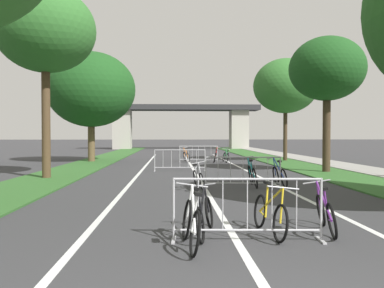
{
  "coord_description": "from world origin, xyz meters",
  "views": [
    {
      "loc": [
        -1.06,
        -2.6,
        1.76
      ],
      "look_at": [
        0.14,
        22.33,
        1.2
      ],
      "focal_mm": 37.87,
      "sensor_mm": 36.0,
      "label": 1
    }
  ],
  "objects_px": {
    "bicycle_black_1": "(204,216)",
    "bicycle_green_4": "(226,157)",
    "bicycle_silver_6": "(199,179)",
    "bicycle_red_9": "(215,157)",
    "bicycle_white_5": "(191,224)",
    "crowd_barrier_third": "(180,160)",
    "bicycle_blue_7": "(280,176)",
    "bicycle_purple_2": "(326,213)",
    "tree_left_pine_near": "(91,90)",
    "tree_right_pine_far": "(286,86)",
    "tree_right_cypress_far": "(327,70)",
    "crowd_barrier_second": "(243,173)",
    "crowd_barrier_fourth": "(199,154)",
    "bicycle_yellow_8": "(270,214)",
    "tree_left_oak_mid": "(45,31)",
    "bicycle_orange_0": "(186,156)",
    "crowd_barrier_nearest": "(247,210)",
    "bicycle_teal_3": "(252,175)"
  },
  "relations": [
    {
      "from": "bicycle_orange_0",
      "to": "bicycle_silver_6",
      "type": "xyz_separation_m",
      "value": [
        -0.08,
        -13.77,
        -0.01
      ]
    },
    {
      "from": "crowd_barrier_third",
      "to": "bicycle_white_5",
      "type": "distance_m",
      "value": 13.35
    },
    {
      "from": "crowd_barrier_third",
      "to": "tree_left_oak_mid",
      "type": "bearing_deg",
      "value": -149.64
    },
    {
      "from": "tree_left_pine_near",
      "to": "bicycle_green_4",
      "type": "height_order",
      "value": "tree_left_pine_near"
    },
    {
      "from": "crowd_barrier_nearest",
      "to": "bicycle_yellow_8",
      "type": "distance_m",
      "value": 0.64
    },
    {
      "from": "tree_left_pine_near",
      "to": "bicycle_green_4",
      "type": "distance_m",
      "value": 9.72
    },
    {
      "from": "tree_right_cypress_far",
      "to": "tree_right_pine_far",
      "type": "relative_size",
      "value": 0.92
    },
    {
      "from": "bicycle_white_5",
      "to": "bicycle_red_9",
      "type": "relative_size",
      "value": 1.0
    },
    {
      "from": "tree_right_pine_far",
      "to": "bicycle_green_4",
      "type": "bearing_deg",
      "value": -165.78
    },
    {
      "from": "bicycle_green_4",
      "to": "bicycle_red_9",
      "type": "distance_m",
      "value": 0.73
    },
    {
      "from": "crowd_barrier_third",
      "to": "bicycle_green_4",
      "type": "relative_size",
      "value": 1.48
    },
    {
      "from": "crowd_barrier_second",
      "to": "bicycle_orange_0",
      "type": "bearing_deg",
      "value": 95.96
    },
    {
      "from": "crowd_barrier_fourth",
      "to": "bicycle_silver_6",
      "type": "bearing_deg",
      "value": -93.68
    },
    {
      "from": "crowd_barrier_fourth",
      "to": "bicycle_yellow_8",
      "type": "bearing_deg",
      "value": -89.92
    },
    {
      "from": "crowd_barrier_second",
      "to": "bicycle_white_5",
      "type": "bearing_deg",
      "value": -106.38
    },
    {
      "from": "tree_right_cypress_far",
      "to": "crowd_barrier_fourth",
      "type": "height_order",
      "value": "tree_right_cypress_far"
    },
    {
      "from": "tree_right_cypress_far",
      "to": "crowd_barrier_fourth",
      "type": "relative_size",
      "value": 2.52
    },
    {
      "from": "tree_right_cypress_far",
      "to": "bicycle_silver_6",
      "type": "xyz_separation_m",
      "value": [
        -6.35,
        -5.82,
        -4.44
      ]
    },
    {
      "from": "crowd_barrier_second",
      "to": "bicycle_green_4",
      "type": "xyz_separation_m",
      "value": [
        1.1,
        12.61,
        -0.17
      ]
    },
    {
      "from": "crowd_barrier_third",
      "to": "bicycle_blue_7",
      "type": "height_order",
      "value": "crowd_barrier_third"
    },
    {
      "from": "bicycle_silver_6",
      "to": "bicycle_red_9",
      "type": "bearing_deg",
      "value": -106.11
    },
    {
      "from": "crowd_barrier_third",
      "to": "bicycle_red_9",
      "type": "relative_size",
      "value": 1.49
    },
    {
      "from": "crowd_barrier_fourth",
      "to": "tree_left_oak_mid",
      "type": "bearing_deg",
      "value": -124.89
    },
    {
      "from": "bicycle_teal_3",
      "to": "crowd_barrier_nearest",
      "type": "bearing_deg",
      "value": -99.05
    },
    {
      "from": "tree_left_oak_mid",
      "to": "crowd_barrier_nearest",
      "type": "distance_m",
      "value": 12.83
    },
    {
      "from": "tree_left_oak_mid",
      "to": "bicycle_green_4",
      "type": "bearing_deg",
      "value": 47.7
    },
    {
      "from": "crowd_barrier_nearest",
      "to": "crowd_barrier_third",
      "type": "distance_m",
      "value": 13.01
    },
    {
      "from": "tree_right_pine_far",
      "to": "bicycle_purple_2",
      "type": "height_order",
      "value": "tree_right_pine_far"
    },
    {
      "from": "bicycle_green_4",
      "to": "bicycle_white_5",
      "type": "xyz_separation_m",
      "value": [
        -3.12,
        -19.47,
        0.03
      ]
    },
    {
      "from": "bicycle_red_9",
      "to": "tree_left_pine_near",
      "type": "bearing_deg",
      "value": -178.72
    },
    {
      "from": "tree_right_cypress_far",
      "to": "bicycle_black_1",
      "type": "bearing_deg",
      "value": -119.9
    },
    {
      "from": "tree_right_cypress_far",
      "to": "bicycle_orange_0",
      "type": "distance_m",
      "value": 11.05
    },
    {
      "from": "tree_right_cypress_far",
      "to": "crowd_barrier_second",
      "type": "xyz_separation_m",
      "value": [
        -4.87,
        -5.42,
        -4.27
      ]
    },
    {
      "from": "bicycle_yellow_8",
      "to": "bicycle_red_9",
      "type": "distance_m",
      "value": 18.54
    },
    {
      "from": "tree_right_pine_far",
      "to": "bicycle_green_4",
      "type": "height_order",
      "value": "tree_right_pine_far"
    },
    {
      "from": "bicycle_purple_2",
      "to": "bicycle_blue_7",
      "type": "relative_size",
      "value": 0.99
    },
    {
      "from": "tree_right_cypress_far",
      "to": "bicycle_teal_3",
      "type": "height_order",
      "value": "tree_right_cypress_far"
    },
    {
      "from": "crowd_barrier_third",
      "to": "bicycle_blue_7",
      "type": "relative_size",
      "value": 1.52
    },
    {
      "from": "bicycle_black_1",
      "to": "bicycle_green_4",
      "type": "distance_m",
      "value": 18.93
    },
    {
      "from": "bicycle_white_5",
      "to": "tree_right_cypress_far",
      "type": "bearing_deg",
      "value": 55.85
    },
    {
      "from": "tree_left_pine_near",
      "to": "bicycle_white_5",
      "type": "bearing_deg",
      "value": -74.69
    },
    {
      "from": "tree_right_cypress_far",
      "to": "tree_right_pine_far",
      "type": "xyz_separation_m",
      "value": [
        0.38,
        8.25,
        0.22
      ]
    },
    {
      "from": "bicycle_green_4",
      "to": "bicycle_silver_6",
      "type": "xyz_separation_m",
      "value": [
        -2.58,
        -13.02,
        0.0
      ]
    },
    {
      "from": "bicycle_purple_2",
      "to": "bicycle_white_5",
      "type": "distance_m",
      "value": 2.62
    },
    {
      "from": "bicycle_black_1",
      "to": "bicycle_red_9",
      "type": "relative_size",
      "value": 1.0
    },
    {
      "from": "tree_right_pine_far",
      "to": "bicycle_purple_2",
      "type": "xyz_separation_m",
      "value": [
        -4.8,
        -19.65,
        -4.67
      ]
    },
    {
      "from": "crowd_barrier_second",
      "to": "bicycle_silver_6",
      "type": "relative_size",
      "value": 1.58
    },
    {
      "from": "tree_left_oak_mid",
      "to": "bicycle_black_1",
      "type": "distance_m",
      "value": 12.29
    },
    {
      "from": "tree_left_oak_mid",
      "to": "bicycle_purple_2",
      "type": "xyz_separation_m",
      "value": [
        7.8,
        -9.3,
        -5.55
      ]
    },
    {
      "from": "crowd_barrier_second",
      "to": "bicycle_black_1",
      "type": "distance_m",
      "value": 6.34
    }
  ]
}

